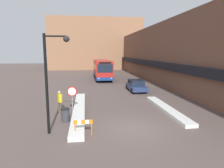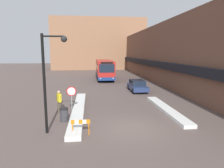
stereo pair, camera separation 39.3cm
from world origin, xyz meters
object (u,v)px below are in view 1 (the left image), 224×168
Objects in this scene: city_bus at (102,69)px; street_lamp at (51,72)px; pedestrian at (60,100)px; parked_car_front at (136,85)px; construction_barricade at (83,125)px; stop_sign at (72,94)px; trash_bin at (65,115)px.

street_lamp is (-4.91, -23.99, 1.83)m from city_bus.
pedestrian is at bearing -104.26° from city_bus.
city_bus reaches higher than pedestrian.
parked_car_front is at bearing 56.30° from street_lamp.
construction_barricade is (-3.17, -24.58, -1.14)m from city_bus.
street_lamp reaches higher than construction_barricade.
city_bus is at bearing 134.35° from pedestrian.
city_bus reaches higher than construction_barricade.
stop_sign is at bearing -101.40° from city_bus.
parked_car_front is 0.74× the size of street_lamp.
stop_sign is (-4.06, -20.12, -0.27)m from city_bus.
construction_barricade is at bearing -18.99° from street_lamp.
city_bus is 20.52m from stop_sign.
pedestrian reaches higher than trash_bin.
street_lamp is at bearing -29.17° from pedestrian.
stop_sign is at bearing -131.18° from parked_car_front.
street_lamp is at bearing 161.01° from construction_barricade.
stop_sign reaches higher than construction_barricade.
city_bus is 4.97× the size of stop_sign.
stop_sign is 4.48m from street_lamp.
stop_sign is at bearing 101.22° from construction_barricade.
construction_barricade is at bearing -116.58° from parked_car_front.
trash_bin reaches higher than construction_barricade.
street_lamp is 6.12× the size of trash_bin.
construction_barricade is (1.89, -4.67, -0.41)m from pedestrian.
city_bus is at bearing 78.60° from stop_sign.
street_lamp is at bearing -101.56° from city_bus.
street_lamp is 3.77m from trash_bin.
city_bus is 24.55m from street_lamp.
street_lamp is (-0.85, -3.87, 2.10)m from stop_sign.
parked_car_front is (3.24, -11.77, -1.11)m from city_bus.
construction_barricade is at bearing -64.07° from trash_bin.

